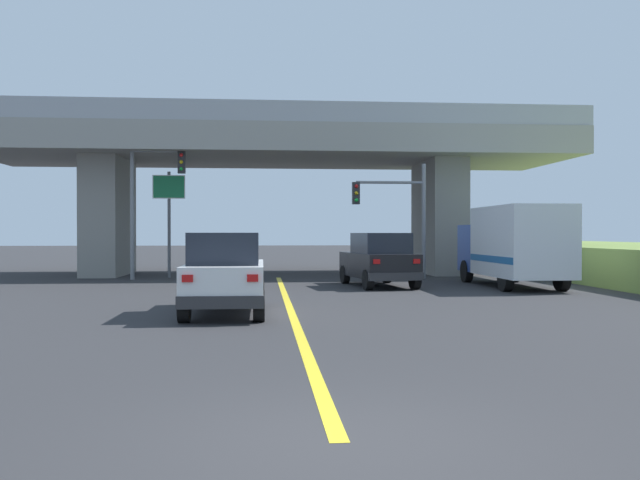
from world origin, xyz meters
The scene contains 9 objects.
ground centered at (0.00, 27.24, 0.00)m, with size 160.00×160.00×0.00m, color #2B2B2D.
overpass_bridge centered at (0.00, 27.24, 5.43)m, with size 28.07×8.45×7.74m.
lane_divider_stripe centered at (0.00, 12.26, 0.00)m, with size 0.20×24.51×0.01m, color yellow.
suv_lead centered at (-1.65, 10.73, 1.01)m, with size 1.93×4.67×2.02m.
suv_crossing centered at (3.65, 19.07, 1.01)m, with size 2.51×4.70×2.02m.
box_truck centered at (8.62, 18.38, 1.58)m, with size 2.33×6.68×2.99m.
traffic_signal_nearside centered at (5.20, 23.11, 3.15)m, with size 3.25×0.36×5.05m.
traffic_signal_farside centered at (-5.64, 23.76, 3.90)m, with size 2.37×0.36×6.17m.
highway_sign centered at (-4.94, 25.01, 3.50)m, with size 1.45×0.17×4.80m.
Camera 1 is at (-0.74, -6.49, 2.01)m, focal length 38.53 mm.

